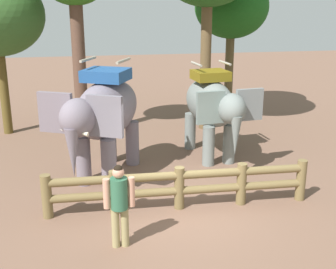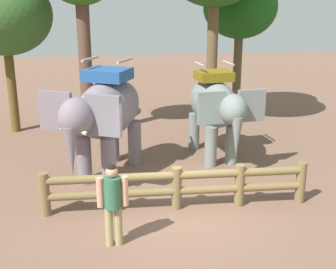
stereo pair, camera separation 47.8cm
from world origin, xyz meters
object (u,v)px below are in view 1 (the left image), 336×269
(elephant_center, at_px, (212,106))
(tourist_woman_in_black, at_px, (119,200))
(log_fence, at_px, (179,185))
(elephant_near_left, at_px, (104,113))
(tree_deep_back, at_px, (232,8))

(elephant_center, height_order, tourist_woman_in_black, elephant_center)
(log_fence, bearing_deg, tourist_woman_in_black, -136.17)
(log_fence, bearing_deg, elephant_center, 62.53)
(log_fence, relative_size, tourist_woman_in_black, 3.61)
(elephant_near_left, distance_m, tree_deep_back, 9.03)
(tourist_woman_in_black, bearing_deg, tree_deep_back, 61.73)
(elephant_near_left, xyz_separation_m, tree_deep_back, (5.65, 6.55, 2.59))
(tree_deep_back, bearing_deg, log_fence, -114.44)
(tourist_woman_in_black, relative_size, tree_deep_back, 0.31)
(elephant_near_left, distance_m, elephant_center, 3.49)
(log_fence, relative_size, elephant_center, 1.81)
(log_fence, bearing_deg, tree_deep_back, 65.56)
(elephant_center, xyz_separation_m, tree_deep_back, (2.31, 5.56, 2.77))
(tree_deep_back, bearing_deg, elephant_near_left, -130.79)
(elephant_center, relative_size, tree_deep_back, 0.61)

